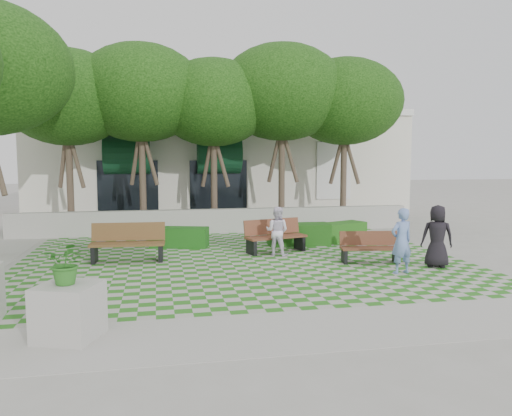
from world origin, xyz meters
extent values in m
plane|color=gray|center=(0.00, 0.00, 0.00)|extent=(90.00, 90.00, 0.00)
plane|color=#2B721E|center=(0.00, 1.00, 0.01)|extent=(12.00, 12.00, 0.00)
cube|color=#9E9B93|center=(0.00, -4.70, 0.01)|extent=(16.00, 2.00, 0.01)
cube|color=#9E9B93|center=(0.00, 6.20, 0.45)|extent=(15.00, 0.36, 0.90)
cube|color=#552E1D|center=(3.35, 0.02, 0.40)|extent=(1.65, 0.73, 0.05)
cube|color=#552E1D|center=(3.39, 0.25, 0.64)|extent=(1.59, 0.36, 0.40)
cube|color=black|center=(2.66, 0.13, 0.19)|extent=(0.16, 0.45, 0.39)
cube|color=black|center=(4.05, -0.09, 0.19)|extent=(0.16, 0.45, 0.39)
cube|color=brown|center=(1.21, 1.98, 0.47)|extent=(1.95, 1.06, 0.06)
cube|color=brown|center=(1.14, 2.24, 0.75)|extent=(1.83, 0.64, 0.47)
cube|color=black|center=(0.41, 1.75, 0.23)|extent=(0.24, 0.53, 0.46)
cube|color=black|center=(2.01, 2.21, 0.23)|extent=(0.24, 0.53, 0.46)
cube|color=#54391D|center=(-3.08, 1.43, 0.50)|extent=(2.02, 0.73, 0.07)
cube|color=#54391D|center=(-3.06, 1.72, 0.79)|extent=(1.99, 0.26, 0.50)
cube|color=black|center=(-3.96, 1.49, 0.24)|extent=(0.14, 0.56, 0.49)
cube|color=black|center=(-2.20, 1.38, 0.24)|extent=(0.14, 0.56, 0.49)
cube|color=#1D5015|center=(3.82, 3.48, 0.32)|extent=(1.95, 1.38, 0.63)
cube|color=#174612|center=(2.23, 3.07, 0.35)|extent=(2.03, 0.91, 0.69)
cube|color=#164E14|center=(-1.59, 3.42, 0.31)|extent=(1.91, 1.18, 0.62)
cube|color=#9E9B93|center=(-3.67, -4.34, 0.44)|extent=(1.12, 1.12, 0.87)
imported|color=#2C7022|center=(-3.67, -4.34, 1.21)|extent=(0.76, 0.71, 0.68)
imported|color=#6F8BCA|center=(3.57, -1.29, 0.81)|extent=(0.65, 0.49, 1.62)
imported|color=black|center=(4.81, -0.81, 0.81)|extent=(0.93, 0.77, 1.62)
imported|color=white|center=(1.13, 1.53, 0.71)|extent=(0.87, 0.82, 1.42)
cylinder|color=#47382B|center=(-5.50, 7.60, 1.82)|extent=(0.26, 0.26, 3.64)
ellipsoid|color=#1E4C11|center=(-5.50, 7.60, 5.07)|extent=(4.80, 4.80, 3.60)
cylinder|color=#47382B|center=(-2.80, 7.60, 1.90)|extent=(0.26, 0.26, 3.81)
ellipsoid|color=#1E4C11|center=(-2.80, 7.60, 5.30)|extent=(5.00, 5.00, 3.75)
cylinder|color=#47382B|center=(0.00, 7.60, 1.79)|extent=(0.26, 0.26, 3.58)
ellipsoid|color=#1E4C11|center=(0.00, 7.60, 4.99)|extent=(4.60, 4.60, 3.45)
cylinder|color=#47382B|center=(2.80, 7.60, 1.96)|extent=(0.26, 0.26, 3.92)
ellipsoid|color=#1E4C11|center=(2.80, 7.60, 5.46)|extent=(5.20, 5.20, 3.90)
cylinder|color=#47382B|center=(5.50, 7.60, 1.85)|extent=(0.26, 0.26, 3.70)
ellipsoid|color=#1E4C11|center=(5.50, 7.60, 5.15)|extent=(4.80, 4.80, 3.60)
cube|color=silver|center=(1.00, 14.20, 2.50)|extent=(18.00, 8.00, 5.00)
cube|color=white|center=(1.00, 10.20, 5.00)|extent=(18.00, 0.30, 0.30)
cube|color=black|center=(6.00, 10.18, 2.20)|extent=(1.40, 0.10, 2.40)
cylinder|color=#103C21|center=(-3.50, 10.18, 3.00)|extent=(3.00, 1.80, 1.80)
cube|color=black|center=(-3.50, 10.18, 1.60)|extent=(2.60, 0.08, 2.20)
cylinder|color=#103C21|center=(0.50, 10.18, 3.00)|extent=(3.00, 1.80, 1.80)
cube|color=black|center=(0.50, 10.18, 1.60)|extent=(2.60, 0.08, 2.20)
camera|label=1|loc=(-2.28, -12.37, 2.85)|focal=35.00mm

